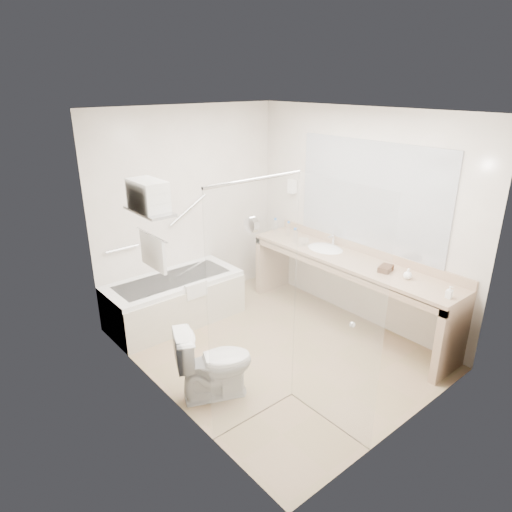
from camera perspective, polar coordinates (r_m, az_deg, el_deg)
floor at (r=5.14m, az=2.19°, el=-11.40°), size 3.20×3.20×0.00m
ceiling at (r=4.33m, az=2.68°, el=17.66°), size 2.60×3.20×0.10m
wall_back at (r=5.81m, az=-8.31°, el=5.88°), size 2.60×0.10×2.50m
wall_front at (r=3.66m, az=19.56°, el=-4.65°), size 2.60×0.10×2.50m
wall_left at (r=3.89m, az=-11.94°, el=-2.27°), size 0.10×3.20×2.50m
wall_right at (r=5.50m, az=12.52°, el=4.72°), size 0.10×3.20×2.50m
bathtub at (r=5.63m, az=-10.13°, el=-5.40°), size 1.60×0.73×0.59m
grab_bar_short at (r=5.45m, az=-16.38°, el=0.87°), size 0.40×0.03×0.03m
grab_bar_long at (r=5.75m, az=-8.52°, el=5.71°), size 0.53×0.03×0.33m
shower_enclosure at (r=3.64m, az=4.81°, el=-6.74°), size 0.96×0.91×2.11m
towel_shelf at (r=4.08m, az=-13.25°, el=6.24°), size 0.24×0.55×0.81m
vanity_counter at (r=5.42m, az=11.45°, el=-2.34°), size 0.55×2.70×0.95m
sink at (r=5.61m, az=8.62°, el=0.66°), size 0.40×0.52×0.14m
faucet at (r=5.67m, az=9.66°, el=2.03°), size 0.03×0.03×0.14m
mirror at (r=5.33m, az=13.98°, el=7.41°), size 0.02×2.00×1.20m
hairdryer_unit at (r=6.09m, az=4.54°, el=8.69°), size 0.08×0.10×0.18m
toilet at (r=4.30m, az=-5.25°, el=-13.19°), size 0.80×0.64×0.69m
amenity_basket at (r=5.06m, az=15.90°, el=-1.53°), size 0.20×0.16×0.06m
soap_bottle_a at (r=4.66m, az=22.96°, el=-4.54°), size 0.07×0.13×0.06m
soap_bottle_b at (r=4.93m, az=18.44°, el=-2.25°), size 0.12×0.13×0.09m
water_bottle_left at (r=5.71m, az=4.89°, el=2.48°), size 0.06×0.06×0.20m
water_bottle_mid at (r=5.98m, az=4.08°, el=3.38°), size 0.06×0.06×0.20m
water_bottle_right at (r=6.10m, az=2.43°, el=3.79°), size 0.06×0.06×0.20m
drinking_glass_near at (r=5.63m, az=5.73°, el=1.75°), size 0.09×0.09×0.10m
drinking_glass_far at (r=5.67m, az=6.32°, el=1.78°), size 0.08×0.08×0.08m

